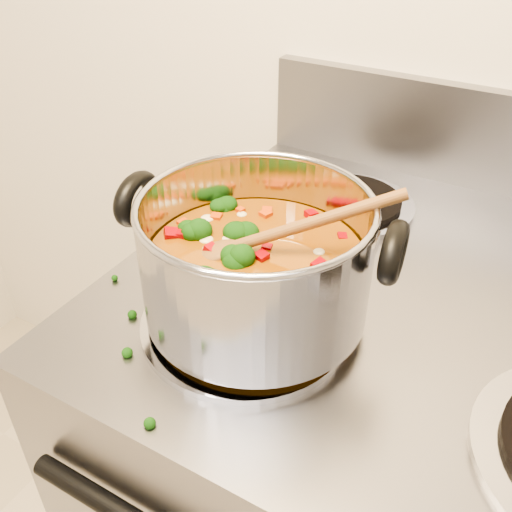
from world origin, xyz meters
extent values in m
cube|color=gray|center=(-0.04, 1.16, 0.46)|extent=(0.80, 0.69, 0.92)
cube|color=gray|center=(-0.04, 1.49, 1.00)|extent=(0.80, 0.03, 0.16)
cylinder|color=#A5A5AD|center=(-0.23, 1.00, 0.92)|extent=(0.24, 0.24, 0.01)
cylinder|color=black|center=(-0.23, 1.00, 0.93)|extent=(0.19, 0.19, 0.01)
cylinder|color=#A5A5AD|center=(-0.23, 1.32, 0.92)|extent=(0.20, 0.20, 0.01)
cylinder|color=black|center=(-0.23, 1.32, 0.93)|extent=(0.16, 0.16, 0.01)
cylinder|color=#A2A2A9|center=(-0.22, 1.02, 1.01)|extent=(0.25, 0.25, 0.14)
torus|color=#A2A2A9|center=(-0.22, 1.02, 1.07)|extent=(0.25, 0.25, 0.01)
cylinder|color=brown|center=(-0.22, 1.02, 0.98)|extent=(0.24, 0.24, 0.08)
torus|color=black|center=(-0.36, 1.00, 1.05)|extent=(0.03, 0.08, 0.08)
torus|color=black|center=(-0.08, 1.04, 1.05)|extent=(0.03, 0.08, 0.08)
ellipsoid|color=black|center=(-0.20, 0.99, 1.02)|extent=(0.04, 0.04, 0.03)
ellipsoid|color=black|center=(-0.23, 1.07, 1.02)|extent=(0.04, 0.04, 0.03)
ellipsoid|color=black|center=(-0.15, 1.08, 1.02)|extent=(0.04, 0.04, 0.03)
ellipsoid|color=black|center=(-0.30, 1.00, 1.02)|extent=(0.04, 0.04, 0.03)
ellipsoid|color=black|center=(-0.16, 1.02, 1.02)|extent=(0.04, 0.04, 0.03)
ellipsoid|color=black|center=(-0.17, 0.95, 1.02)|extent=(0.04, 0.04, 0.03)
ellipsoid|color=black|center=(-0.17, 1.04, 1.02)|extent=(0.04, 0.04, 0.03)
ellipsoid|color=#980505|center=(-0.12, 1.00, 1.02)|extent=(0.01, 0.01, 0.01)
ellipsoid|color=#980505|center=(-0.20, 1.10, 1.02)|extent=(0.01, 0.01, 0.01)
ellipsoid|color=#980505|center=(-0.26, 0.98, 1.02)|extent=(0.01, 0.01, 0.01)
ellipsoid|color=#980505|center=(-0.21, 1.08, 1.02)|extent=(0.01, 0.01, 0.01)
ellipsoid|color=#980505|center=(-0.23, 0.92, 1.02)|extent=(0.01, 0.01, 0.01)
ellipsoid|color=#980505|center=(-0.25, 0.95, 1.02)|extent=(0.01, 0.01, 0.01)
ellipsoid|color=#980505|center=(-0.24, 1.10, 1.02)|extent=(0.01, 0.01, 0.01)
ellipsoid|color=#980505|center=(-0.20, 1.11, 1.02)|extent=(0.01, 0.01, 0.01)
ellipsoid|color=#980505|center=(-0.27, 0.93, 1.02)|extent=(0.01, 0.01, 0.01)
ellipsoid|color=#980505|center=(-0.22, 1.10, 1.02)|extent=(0.01, 0.01, 0.01)
ellipsoid|color=#980505|center=(-0.15, 1.06, 1.02)|extent=(0.01, 0.01, 0.01)
ellipsoid|color=#980505|center=(-0.21, 1.04, 1.02)|extent=(0.01, 0.01, 0.01)
ellipsoid|color=#B23A09|center=(-0.20, 1.02, 1.02)|extent=(0.01, 0.01, 0.01)
ellipsoid|color=#B23A09|center=(-0.30, 1.07, 1.02)|extent=(0.01, 0.01, 0.01)
ellipsoid|color=#B23A09|center=(-0.28, 0.98, 1.02)|extent=(0.01, 0.01, 0.01)
ellipsoid|color=#B23A09|center=(-0.30, 1.02, 1.02)|extent=(0.01, 0.01, 0.01)
ellipsoid|color=#B23A09|center=(-0.24, 0.93, 1.02)|extent=(0.01, 0.01, 0.01)
ellipsoid|color=#B23A09|center=(-0.19, 1.06, 1.02)|extent=(0.01, 0.01, 0.01)
ellipsoid|color=#B23A09|center=(-0.27, 1.00, 1.02)|extent=(0.01, 0.01, 0.01)
ellipsoid|color=#B23A09|center=(-0.23, 1.02, 1.02)|extent=(0.01, 0.01, 0.01)
ellipsoid|color=beige|center=(-0.26, 1.09, 1.02)|extent=(0.02, 0.02, 0.01)
ellipsoid|color=beige|center=(-0.19, 1.01, 1.02)|extent=(0.02, 0.02, 0.01)
ellipsoid|color=beige|center=(-0.25, 1.05, 1.02)|extent=(0.02, 0.02, 0.01)
ellipsoid|color=beige|center=(-0.17, 1.09, 1.02)|extent=(0.02, 0.02, 0.01)
ellipsoid|color=beige|center=(-0.31, 1.00, 1.02)|extent=(0.02, 0.02, 0.01)
ellipsoid|color=beige|center=(-0.28, 1.04, 1.02)|extent=(0.02, 0.02, 0.01)
ellipsoid|color=beige|center=(-0.21, 0.93, 1.02)|extent=(0.02, 0.02, 0.01)
ellipsoid|color=beige|center=(-0.30, 1.07, 1.02)|extent=(0.02, 0.02, 0.01)
ellipsoid|color=beige|center=(-0.24, 0.98, 1.02)|extent=(0.02, 0.02, 0.01)
ellipsoid|color=brown|center=(-0.26, 1.00, 1.01)|extent=(0.07, 0.06, 0.04)
cylinder|color=brown|center=(-0.17, 1.04, 1.05)|extent=(0.19, 0.10, 0.09)
ellipsoid|color=black|center=(-0.38, 1.17, 0.92)|extent=(0.01, 0.01, 0.01)
ellipsoid|color=black|center=(-0.04, 1.14, 0.92)|extent=(0.01, 0.01, 0.01)
ellipsoid|color=black|center=(-0.25, 1.19, 0.92)|extent=(0.01, 0.01, 0.01)
ellipsoid|color=black|center=(-0.38, 1.07, 0.92)|extent=(0.01, 0.01, 0.01)
ellipsoid|color=black|center=(-0.29, 1.16, 0.92)|extent=(0.01, 0.01, 0.01)
camera|label=1|loc=(0.03, 0.58, 1.37)|focal=40.00mm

